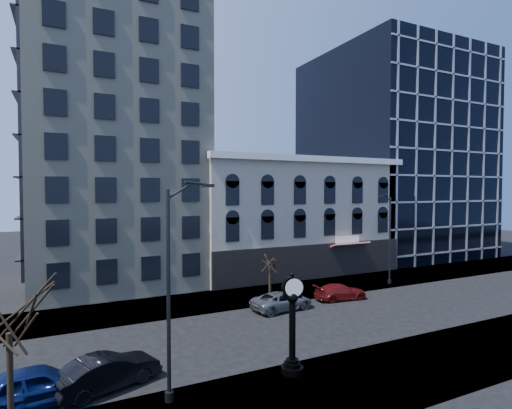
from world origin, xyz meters
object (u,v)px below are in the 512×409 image
street_lamp_near (183,231)px  car_near_a (36,386)px  street_clock (292,328)px  car_near_b (108,372)px

street_lamp_near → car_near_a: street_lamp_near is taller
street_clock → car_near_b: (-8.25, 2.53, -1.57)m
street_clock → car_near_a: size_ratio=1.01×
street_lamp_near → car_near_b: bearing=129.3°
street_lamp_near → car_near_b: street_lamp_near is taller
street_clock → car_near_a: bearing=-177.7°
car_near_a → street_clock: bearing=-107.9°
street_clock → street_lamp_near: street_lamp_near is taller
street_clock → car_near_a: (-11.10, 2.35, -1.52)m
street_clock → car_near_b: 8.77m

